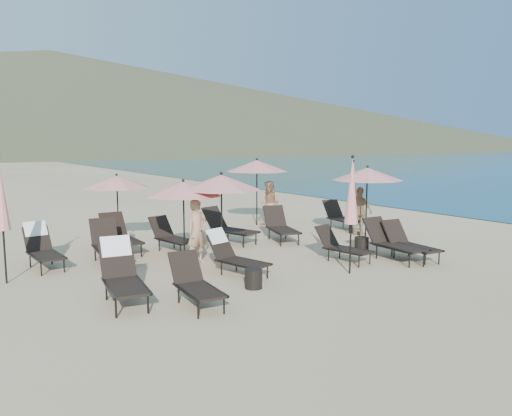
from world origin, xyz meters
TOP-DOWN VIEW (x-y plane):
  - ground at (0.00, 0.00)m, footprint 800.00×800.00m
  - volcanic_headland at (71.37, 302.62)m, footprint 690.00×690.00m
  - lounger_0 at (-5.34, 0.37)m, footprint 0.98×1.97m
  - lounger_1 at (-4.26, -0.66)m, footprint 0.77×1.66m
  - lounger_2 at (-2.50, 0.81)m, footprint 0.97×1.74m
  - lounger_3 at (0.54, 0.33)m, footprint 0.82×1.61m
  - lounger_4 at (1.78, -0.30)m, footprint 0.81×1.86m
  - lounger_5 at (2.16, -0.53)m, footprint 0.84×1.76m
  - lounger_6 at (-6.06, 4.11)m, footprint 0.72×1.75m
  - lounger_7 at (-3.91, 4.60)m, footprint 0.74×1.86m
  - lounger_8 at (-2.61, 3.98)m, footprint 0.91×1.73m
  - lounger_9 at (-0.66, 4.07)m, footprint 1.19×1.98m
  - lounger_10 at (0.86, 3.39)m, footprint 1.20×1.93m
  - lounger_11 at (3.95, 3.86)m, footprint 0.87×1.80m
  - lounger_12 at (-4.54, 3.69)m, footprint 0.94×1.92m
  - umbrella_open_0 at (-2.91, 2.55)m, footprint 2.01×2.01m
  - umbrella_open_1 at (-1.98, 2.21)m, footprint 2.17×2.17m
  - umbrella_open_2 at (3.16, 1.95)m, footprint 2.21×2.21m
  - umbrella_open_3 at (-3.58, 5.66)m, footprint 2.02×2.02m
  - umbrella_open_4 at (1.93, 6.28)m, footprint 2.33×2.33m
  - umbrella_closed_0 at (-0.18, -0.70)m, footprint 0.33×0.33m
  - umbrella_closed_1 at (3.69, 3.07)m, footprint 0.29×0.29m
  - umbrella_closed_2 at (-7.04, 3.00)m, footprint 0.33×0.33m
  - side_table_0 at (-2.74, -0.40)m, footprint 0.38×0.38m
  - side_table_1 at (1.67, 0.70)m, footprint 0.40×0.40m
  - beachgoer_a at (-2.71, 2.22)m, footprint 0.67×0.51m
  - beachgoer_b at (2.20, 5.82)m, footprint 0.86×0.97m
  - beachgoer_c at (3.59, 2.64)m, footprint 0.53×1.00m

SIDE VIEW (x-z plane):
  - ground at x=0.00m, z-range 0.00..0.00m
  - side_table_0 at x=-2.74m, z-range 0.00..0.42m
  - side_table_1 at x=1.67m, z-range 0.00..0.46m
  - lounger_3 at x=0.54m, z-range -0.03..0.85m
  - lounger_1 at x=-4.26m, z-range -0.03..0.90m
  - lounger_8 at x=-2.61m, z-range -0.03..0.91m
  - lounger_5 at x=2.16m, z-range -0.03..0.94m
  - lounger_11 at x=3.95m, z-range -0.03..0.96m
  - lounger_10 at x=0.86m, z-range -0.03..1.00m
  - lounger_4 at x=1.78m, z-range -0.03..1.01m
  - lounger_2 at x=-2.50m, z-range -0.02..1.00m
  - lounger_12 at x=-4.54m, z-range -0.03..1.02m
  - lounger_7 at x=-3.91m, z-range -0.03..1.03m
  - lounger_9 at x=-0.66m, z-range -0.03..1.03m
  - lounger_6 at x=-6.06m, z-range -0.02..1.05m
  - lounger_0 at x=-5.34m, z-range -0.03..1.15m
  - beachgoer_c at x=3.59m, z-range 0.00..1.62m
  - beachgoer_a at x=-2.71m, z-range 0.00..1.66m
  - beachgoer_b at x=2.20m, z-range 0.00..1.67m
  - umbrella_closed_1 at x=3.69m, z-range 0.49..2.99m
  - umbrella_open_0 at x=-2.91m, z-range 0.83..3.00m
  - umbrella_open_3 at x=-3.58m, z-range 0.83..3.01m
  - umbrella_closed_2 at x=-7.04m, z-range 0.55..3.35m
  - umbrella_closed_0 at x=-0.18m, z-range 0.55..3.36m
  - umbrella_open_1 at x=-1.98m, z-range 0.90..3.23m
  - umbrella_open_2 at x=3.16m, z-range 0.91..3.30m
  - umbrella_open_4 at x=1.93m, z-range 0.96..3.48m
  - volcanic_headland at x=71.37m, z-range -1.01..53.99m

